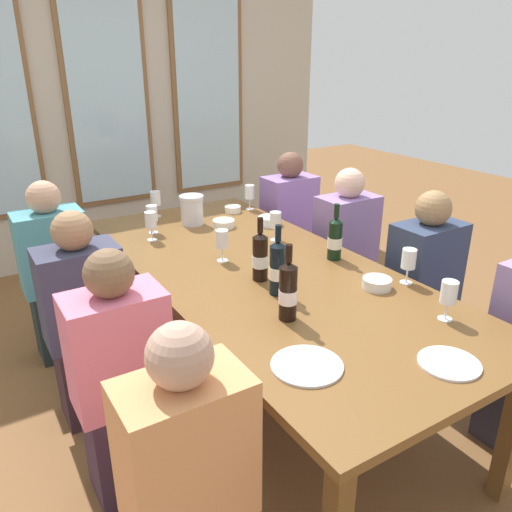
{
  "coord_description": "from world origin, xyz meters",
  "views": [
    {
      "loc": [
        -1.28,
        -2.01,
        1.77
      ],
      "look_at": [
        0.0,
        0.06,
        0.79
      ],
      "focal_mm": 35.39,
      "sensor_mm": 36.0,
      "label": 1
    }
  ],
  "objects_px": {
    "metal_pitcher": "(192,210)",
    "wine_glass_6": "(152,215)",
    "wine_glass_0": "(222,240)",
    "dining_table": "(262,279)",
    "white_plate_1": "(449,363)",
    "wine_glass_3": "(151,221)",
    "seated_person_1": "(289,229)",
    "white_plate_0": "(307,365)",
    "seated_person_0": "(56,276)",
    "seated_person_6": "(122,384)",
    "tasting_bowl_1": "(377,283)",
    "seated_person_7": "(422,292)",
    "seated_person_3": "(345,256)",
    "tasting_bowl_0": "(224,223)",
    "wine_glass_1": "(250,193)",
    "wine_bottle_2": "(278,268)",
    "wine_bottle_0": "(260,256)",
    "wine_glass_5": "(449,293)",
    "wine_bottle_1": "(288,291)",
    "wine_bottle_3": "(335,238)",
    "tasting_bowl_3": "(269,221)",
    "tasting_bowl_2": "(233,209)",
    "wine_glass_7": "(409,260)",
    "wine_glass_2": "(155,199)",
    "seated_person_4": "(189,492)"
  },
  "relations": [
    {
      "from": "wine_glass_3",
      "to": "seated_person_0",
      "type": "xyz_separation_m",
      "value": [
        -0.52,
        0.27,
        -0.34
      ]
    },
    {
      "from": "white_plate_0",
      "to": "seated_person_0",
      "type": "relative_size",
      "value": 0.23
    },
    {
      "from": "white_plate_0",
      "to": "wine_bottle_1",
      "type": "bearing_deg",
      "value": 66.15
    },
    {
      "from": "seated_person_4",
      "to": "seated_person_7",
      "type": "xyz_separation_m",
      "value": [
        1.7,
        0.58,
        0.0
      ]
    },
    {
      "from": "wine_glass_3",
      "to": "seated_person_1",
      "type": "xyz_separation_m",
      "value": [
        1.17,
        0.25,
        -0.34
      ]
    },
    {
      "from": "wine_glass_7",
      "to": "wine_glass_6",
      "type": "bearing_deg",
      "value": 119.95
    },
    {
      "from": "seated_person_6",
      "to": "wine_glass_6",
      "type": "bearing_deg",
      "value": 62.32
    },
    {
      "from": "wine_bottle_1",
      "to": "seated_person_7",
      "type": "xyz_separation_m",
      "value": [
        1.04,
        0.16,
        -0.34
      ]
    },
    {
      "from": "seated_person_7",
      "to": "metal_pitcher",
      "type": "bearing_deg",
      "value": 125.18
    },
    {
      "from": "wine_bottle_2",
      "to": "wine_bottle_0",
      "type": "bearing_deg",
      "value": 84.85
    },
    {
      "from": "tasting_bowl_3",
      "to": "wine_glass_5",
      "type": "height_order",
      "value": "wine_glass_5"
    },
    {
      "from": "wine_bottle_0",
      "to": "seated_person_1",
      "type": "xyz_separation_m",
      "value": [
        0.93,
        1.06,
        -0.34
      ]
    },
    {
      "from": "seated_person_6",
      "to": "seated_person_4",
      "type": "bearing_deg",
      "value": -90.0
    },
    {
      "from": "white_plate_1",
      "to": "seated_person_3",
      "type": "bearing_deg",
      "value": 61.87
    },
    {
      "from": "wine_bottle_1",
      "to": "tasting_bowl_1",
      "type": "distance_m",
      "value": 0.54
    },
    {
      "from": "tasting_bowl_0",
      "to": "seated_person_3",
      "type": "height_order",
      "value": "seated_person_3"
    },
    {
      "from": "seated_person_6",
      "to": "tasting_bowl_1",
      "type": "bearing_deg",
      "value": -9.81
    },
    {
      "from": "wine_bottle_2",
      "to": "wine_bottle_3",
      "type": "relative_size",
      "value": 1.09
    },
    {
      "from": "wine_bottle_1",
      "to": "wine_glass_0",
      "type": "bearing_deg",
      "value": 84.44
    },
    {
      "from": "wine_glass_1",
      "to": "tasting_bowl_2",
      "type": "bearing_deg",
      "value": 178.74
    },
    {
      "from": "seated_person_1",
      "to": "seated_person_7",
      "type": "xyz_separation_m",
      "value": [
        0.0,
        -1.29,
        0.0
      ]
    },
    {
      "from": "metal_pitcher",
      "to": "wine_glass_5",
      "type": "height_order",
      "value": "metal_pitcher"
    },
    {
      "from": "wine_bottle_1",
      "to": "wine_glass_0",
      "type": "distance_m",
      "value": 0.7
    },
    {
      "from": "seated_person_3",
      "to": "white_plate_0",
      "type": "bearing_deg",
      "value": -136.24
    },
    {
      "from": "wine_glass_7",
      "to": "tasting_bowl_0",
      "type": "bearing_deg",
      "value": 106.09
    },
    {
      "from": "tasting_bowl_0",
      "to": "wine_glass_0",
      "type": "relative_size",
      "value": 0.8
    },
    {
      "from": "tasting_bowl_2",
      "to": "wine_glass_0",
      "type": "bearing_deg",
      "value": -122.87
    },
    {
      "from": "metal_pitcher",
      "to": "wine_glass_0",
      "type": "xyz_separation_m",
      "value": [
        -0.13,
        -0.65,
        0.02
      ]
    },
    {
      "from": "tasting_bowl_1",
      "to": "wine_glass_0",
      "type": "relative_size",
      "value": 0.79
    },
    {
      "from": "metal_pitcher",
      "to": "seated_person_3",
      "type": "bearing_deg",
      "value": -32.81
    },
    {
      "from": "wine_glass_3",
      "to": "wine_bottle_1",
      "type": "bearing_deg",
      "value": -83.66
    },
    {
      "from": "white_plate_0",
      "to": "tasting_bowl_3",
      "type": "height_order",
      "value": "tasting_bowl_3"
    },
    {
      "from": "wine_bottle_3",
      "to": "wine_glass_5",
      "type": "relative_size",
      "value": 1.76
    },
    {
      "from": "white_plate_1",
      "to": "wine_glass_6",
      "type": "relative_size",
      "value": 1.27
    },
    {
      "from": "wine_bottle_1",
      "to": "wine_glass_1",
      "type": "height_order",
      "value": "wine_bottle_1"
    },
    {
      "from": "wine_glass_3",
      "to": "tasting_bowl_0",
      "type": "bearing_deg",
      "value": -1.24
    },
    {
      "from": "dining_table",
      "to": "seated_person_3",
      "type": "distance_m",
      "value": 0.92
    },
    {
      "from": "tasting_bowl_1",
      "to": "seated_person_0",
      "type": "bearing_deg",
      "value": 129.24
    },
    {
      "from": "white_plate_0",
      "to": "wine_glass_1",
      "type": "relative_size",
      "value": 1.49
    },
    {
      "from": "metal_pitcher",
      "to": "wine_glass_6",
      "type": "distance_m",
      "value": 0.28
    },
    {
      "from": "wine_bottle_2",
      "to": "seated_person_6",
      "type": "bearing_deg",
      "value": 179.69
    },
    {
      "from": "tasting_bowl_0",
      "to": "wine_glass_1",
      "type": "height_order",
      "value": "wine_glass_1"
    },
    {
      "from": "white_plate_1",
      "to": "wine_glass_7",
      "type": "bearing_deg",
      "value": 55.15
    },
    {
      "from": "wine_glass_5",
      "to": "seated_person_6",
      "type": "distance_m",
      "value": 1.38
    },
    {
      "from": "dining_table",
      "to": "white_plate_1",
      "type": "distance_m",
      "value": 1.09
    },
    {
      "from": "dining_table",
      "to": "white_plate_1",
      "type": "relative_size",
      "value": 11.48
    },
    {
      "from": "wine_glass_3",
      "to": "wine_glass_1",
      "type": "bearing_deg",
      "value": 16.3
    },
    {
      "from": "wine_glass_0",
      "to": "wine_glass_2",
      "type": "distance_m",
      "value": 0.94
    },
    {
      "from": "seated_person_6",
      "to": "seated_person_7",
      "type": "distance_m",
      "value": 1.7
    },
    {
      "from": "tasting_bowl_1",
      "to": "wine_glass_6",
      "type": "relative_size",
      "value": 0.79
    }
  ]
}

